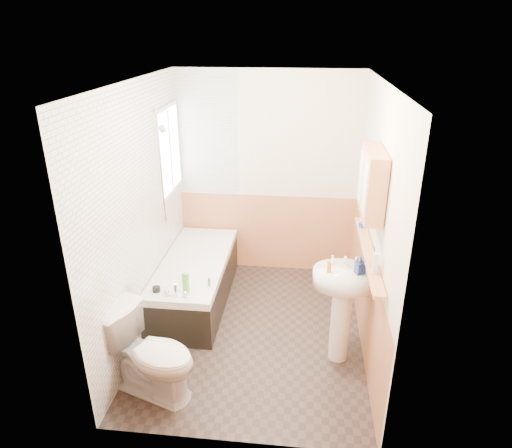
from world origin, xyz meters
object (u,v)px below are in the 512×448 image
Objects in this scene: bathtub at (196,280)px; pine_shelf at (368,252)px; toilet at (152,355)px; medicine_cabinet at (372,183)px; sink at (342,297)px.

pine_shelf is (1.77, -0.72, 0.82)m from bathtub.
medicine_cabinet is (1.77, 0.75, 1.34)m from toilet.
bathtub is 1.81m from sink.
bathtub is at bearing 152.37° from sink.
sink is (1.60, 0.62, 0.29)m from toilet.
bathtub is 2.15× the size of toilet.
medicine_cabinet is at bearing 34.95° from sink.
medicine_cabinet is at bearing 142.90° from pine_shelf.
medicine_cabinet is at bearing -21.79° from bathtub.
medicine_cabinet is at bearing -47.65° from toilet.
sink is (1.57, -0.82, 0.40)m from bathtub.
bathtub is at bearing 18.35° from toilet.
pine_shelf is 0.63m from medicine_cabinet.
pine_shelf is at bearing -48.54° from toilet.
sink is at bearing -49.14° from toilet.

